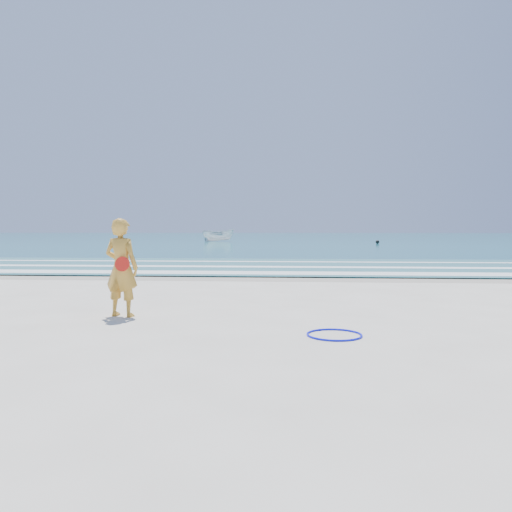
{
  "coord_description": "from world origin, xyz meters",
  "views": [
    {
      "loc": [
        1.39,
        -7.58,
        1.63
      ],
      "look_at": [
        0.51,
        4.0,
        1.0
      ],
      "focal_mm": 35.0,
      "sensor_mm": 36.0,
      "label": 1
    }
  ],
  "objects": [
    {
      "name": "ground",
      "position": [
        0.0,
        0.0,
        0.0
      ],
      "size": [
        400.0,
        400.0,
        0.0
      ],
      "primitive_type": "plane",
      "color": "silver",
      "rests_on": "ground"
    },
    {
      "name": "wet_sand",
      "position": [
        0.0,
        9.0,
        0.0
      ],
      "size": [
        400.0,
        2.4,
        0.0
      ],
      "primitive_type": "cube",
      "color": "#B2A893",
      "rests_on": "ground"
    },
    {
      "name": "ocean",
      "position": [
        0.0,
        105.0,
        0.02
      ],
      "size": [
        400.0,
        190.0,
        0.04
      ],
      "primitive_type": "cube",
      "color": "#19727F",
      "rests_on": "ground"
    },
    {
      "name": "shallow",
      "position": [
        0.0,
        14.0,
        0.04
      ],
      "size": [
        400.0,
        10.0,
        0.01
      ],
      "primitive_type": "cube",
      "color": "#59B7AD",
      "rests_on": "ocean"
    },
    {
      "name": "foam_near",
      "position": [
        0.0,
        10.3,
        0.05
      ],
      "size": [
        400.0,
        1.4,
        0.01
      ],
      "primitive_type": "cube",
      "color": "white",
      "rests_on": "shallow"
    },
    {
      "name": "foam_mid",
      "position": [
        0.0,
        13.2,
        0.05
      ],
      "size": [
        400.0,
        0.9,
        0.01
      ],
      "primitive_type": "cube",
      "color": "white",
      "rests_on": "shallow"
    },
    {
      "name": "foam_far",
      "position": [
        0.0,
        16.5,
        0.05
      ],
      "size": [
        400.0,
        0.6,
        0.01
      ],
      "primitive_type": "cube",
      "color": "white",
      "rests_on": "shallow"
    },
    {
      "name": "hoop",
      "position": [
        2.02,
        0.02,
        0.02
      ],
      "size": [
        1.11,
        1.11,
        0.03
      ],
      "primitive_type": "torus",
      "rotation": [
        0.0,
        0.0,
        0.4
      ],
      "color": "#0D13F5",
      "rests_on": "ground"
    },
    {
      "name": "boat",
      "position": [
        -8.31,
        56.23,
        0.85
      ],
      "size": [
        4.47,
        3.05,
        1.62
      ],
      "primitive_type": "imported",
      "rotation": [
        0.0,
        0.0,
        1.96
      ],
      "color": "silver",
      "rests_on": "ocean"
    },
    {
      "name": "buoy",
      "position": [
        10.45,
        47.26,
        0.24
      ],
      "size": [
        0.4,
        0.4,
        0.4
      ],
      "primitive_type": "sphere",
      "color": "black",
      "rests_on": "ocean"
    },
    {
      "name": "woman",
      "position": [
        -1.8,
        1.43,
        0.91
      ],
      "size": [
        0.75,
        0.59,
        1.83
      ],
      "color": "gold",
      "rests_on": "ground"
    }
  ]
}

